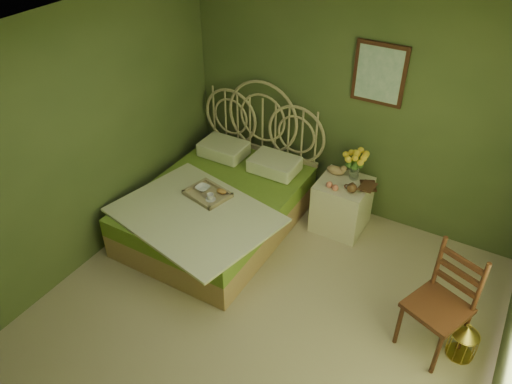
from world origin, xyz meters
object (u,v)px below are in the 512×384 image
Objects in this scene: bed at (220,204)px; nightstand at (343,200)px; birdcage at (463,341)px; chair at (442,294)px.

nightstand is (1.21, 0.70, 0.06)m from bed.
nightstand is 2.94× the size of birdcage.
birdcage is at bearing -8.85° from bed.
nightstand is at bearing 144.52° from birdcage.
bed is at bearing -167.09° from chair.
bed is 2.20× the size of nightstand.
chair is (2.52, -0.40, 0.26)m from bed.
chair is at bearing -9.05° from bed.
bed is 2.57m from chair.
bed reaches higher than nightstand.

